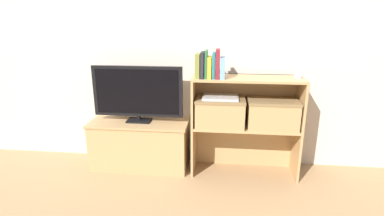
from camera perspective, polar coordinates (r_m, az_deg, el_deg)
ground_plane at (r=2.78m, az=-0.37°, el=-13.12°), size 16.00×16.00×0.00m
wall_back at (r=2.83m, az=0.55°, el=12.97°), size 10.00×0.05×2.40m
tv_stand at (r=2.94m, az=-9.81°, el=-6.70°), size 0.92×0.40×0.46m
tv at (r=2.78m, az=-10.33°, el=2.93°), size 0.83×0.14×0.52m
bookshelf_lower_tier at (r=2.85m, az=9.82°, el=-5.98°), size 0.95×0.33×0.47m
bookshelf_upper_tier at (r=2.71m, az=10.29°, el=2.81°), size 0.95×0.33×0.43m
book_olive at (r=2.54m, az=1.09°, el=8.05°), size 0.04×0.13×0.20m
book_charcoal at (r=2.53m, az=2.00°, el=8.20°), size 0.03×0.15×0.22m
book_forest at (r=2.53m, az=2.71°, el=8.36°), size 0.02×0.13×0.23m
book_mustard at (r=2.53m, az=3.37°, el=7.74°), size 0.03×0.14×0.18m
book_teal at (r=2.53m, az=4.17°, el=8.11°), size 0.02×0.13×0.21m
book_maroon at (r=2.53m, az=4.91°, el=8.38°), size 0.03×0.14×0.24m
book_skyblue at (r=2.53m, az=5.84°, el=7.61°), size 0.04×0.16×0.17m
baby_monitor at (r=2.67m, az=19.57°, el=6.52°), size 0.05×0.03×0.14m
storage_basket_left at (r=2.66m, az=5.36°, el=-0.48°), size 0.43×0.29×0.25m
storage_basket_right at (r=2.70m, az=15.04°, el=-0.77°), size 0.43×0.29×0.25m
laptop at (r=2.63m, az=5.44°, el=2.09°), size 0.31×0.23×0.02m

